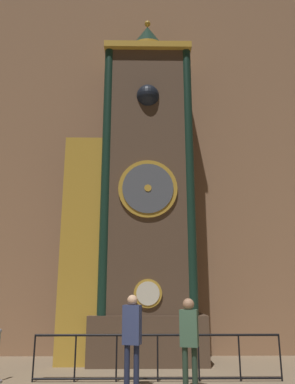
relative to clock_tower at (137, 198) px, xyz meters
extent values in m
cube|color=#936B4C|center=(0.66, 1.19, 2.36)|extent=(24.00, 0.30, 13.65)
cube|color=brown|center=(0.32, 0.02, -3.85)|extent=(3.08, 1.61, 1.23)
cube|color=brown|center=(0.32, 0.02, 0.75)|extent=(2.46, 1.40, 7.96)
cube|color=gold|center=(0.32, -0.08, 4.63)|extent=(2.66, 1.54, 0.20)
cylinder|color=gold|center=(0.32, -0.71, -2.68)|extent=(0.73, 0.05, 0.73)
cylinder|color=silver|center=(0.32, -0.74, -2.68)|extent=(0.60, 0.03, 0.60)
cylinder|color=gold|center=(0.32, -0.71, 0.11)|extent=(1.64, 0.07, 1.64)
cylinder|color=#4C515B|center=(0.32, -0.75, 0.11)|extent=(1.41, 0.04, 1.41)
cylinder|color=gold|center=(0.32, -0.77, 0.11)|extent=(0.20, 0.03, 0.20)
cube|color=#30241B|center=(0.32, -0.19, 2.98)|extent=(0.85, 0.42, 0.85)
sphere|color=black|center=(0.32, -0.62, 2.98)|extent=(0.68, 0.68, 0.68)
cylinder|color=#142D23|center=(-0.86, -0.59, 0.75)|extent=(0.27, 0.27, 7.96)
cylinder|color=#142D23|center=(1.50, -0.59, 0.75)|extent=(0.27, 0.27, 7.96)
cylinder|color=gold|center=(0.32, 0.02, 4.88)|extent=(1.16, 1.16, 0.30)
cone|color=#163227|center=(0.32, 0.02, 5.47)|extent=(1.10, 1.10, 0.88)
sphere|color=gold|center=(0.32, 0.02, 6.03)|extent=(0.20, 0.20, 0.20)
cube|color=#4C3828|center=(-1.49, 0.07, -1.39)|extent=(1.06, 1.19, 6.14)
cube|color=gold|center=(-1.49, -0.54, -1.39)|extent=(1.12, 0.06, 6.14)
cylinder|color=black|center=(-2.13, -2.06, -3.99)|extent=(0.04, 0.04, 0.94)
cylinder|color=black|center=(-1.25, -2.06, -3.99)|extent=(0.04, 0.04, 0.94)
cylinder|color=black|center=(-0.37, -2.06, -3.99)|extent=(0.04, 0.04, 0.94)
cylinder|color=black|center=(0.51, -2.06, -3.99)|extent=(0.04, 0.04, 0.94)
cylinder|color=black|center=(1.39, -2.06, -3.99)|extent=(0.04, 0.04, 0.94)
cylinder|color=black|center=(2.27, -2.06, -3.99)|extent=(0.04, 0.04, 0.94)
cylinder|color=black|center=(3.14, -2.06, -3.99)|extent=(0.04, 0.04, 0.94)
cylinder|color=black|center=(0.51, -2.06, -3.54)|extent=(5.27, 0.05, 0.05)
cylinder|color=black|center=(0.51, -2.06, -4.40)|extent=(5.27, 0.04, 0.04)
cylinder|color=#1B213A|center=(-0.11, -2.92, -4.04)|extent=(0.11, 0.11, 0.85)
cylinder|color=#1B213A|center=(0.07, -2.92, -4.04)|extent=(0.11, 0.11, 0.85)
cube|color=navy|center=(-0.02, -2.92, -3.25)|extent=(0.39, 0.30, 0.74)
sphere|color=tan|center=(-0.02, -2.92, -2.79)|extent=(0.20, 0.20, 0.20)
cylinder|color=#213427|center=(0.99, -3.00, -4.06)|extent=(0.11, 0.11, 0.82)
cylinder|color=#213427|center=(1.17, -3.00, -4.06)|extent=(0.11, 0.11, 0.82)
cube|color=#385642|center=(1.08, -3.00, -3.31)|extent=(0.39, 0.30, 0.68)
sphere|color=#8C664C|center=(1.08, -3.00, -2.86)|extent=(0.23, 0.23, 0.23)
sphere|color=gray|center=(-2.89, -2.09, -3.45)|extent=(0.09, 0.09, 0.09)
camera|label=1|loc=(0.17, -10.67, -2.57)|focal=35.00mm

